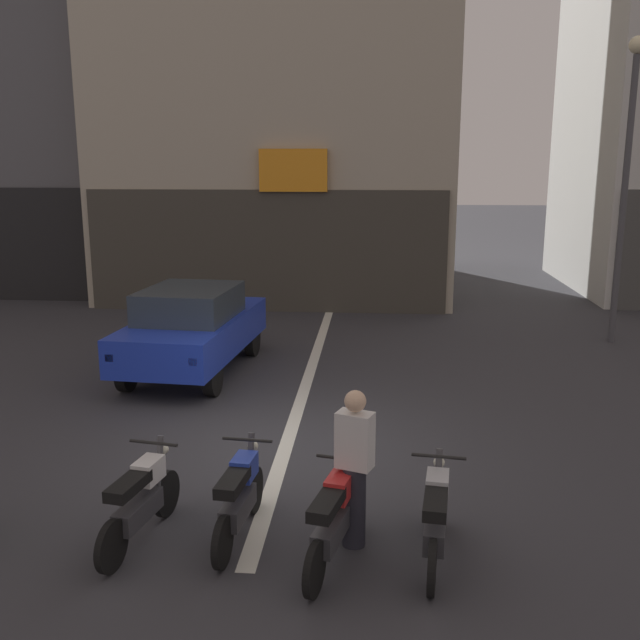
# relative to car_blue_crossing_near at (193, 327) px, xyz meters

# --- Properties ---
(ground_plane) EXTENTS (120.00, 120.00, 0.00)m
(ground_plane) POSITION_rel_car_blue_crossing_near_xyz_m (2.17, -3.54, -0.89)
(ground_plane) COLOR #333338
(lane_centre_line) EXTENTS (0.20, 18.00, 0.01)m
(lane_centre_line) POSITION_rel_car_blue_crossing_near_xyz_m (2.17, 2.46, -0.88)
(lane_centre_line) COLOR silver
(lane_centre_line) RESTS_ON ground
(building_corner_left) EXTENTS (10.52, 7.22, 16.83)m
(building_corner_left) POSITION_rel_car_blue_crossing_near_xyz_m (-7.77, 10.30, 7.51)
(building_corner_left) COLOR #56565B
(building_corner_left) RESTS_ON ground
(building_mid_block) EXTENTS (9.84, 9.30, 15.43)m
(building_mid_block) POSITION_rel_car_blue_crossing_near_xyz_m (0.49, 10.30, 6.82)
(building_mid_block) COLOR #B2A893
(building_mid_block) RESTS_ON ground
(car_blue_crossing_near) EXTENTS (2.11, 4.24, 1.64)m
(car_blue_crossing_near) POSITION_rel_car_blue_crossing_near_xyz_m (0.00, 0.00, 0.00)
(car_blue_crossing_near) COLOR black
(car_blue_crossing_near) RESTS_ON ground
(street_lamp) EXTENTS (0.36, 0.36, 6.39)m
(street_lamp) POSITION_rel_car_blue_crossing_near_xyz_m (8.61, 3.05, 3.04)
(street_lamp) COLOR #47474C
(street_lamp) RESTS_ON ground
(motorcycle_white_row_leftmost) EXTENTS (0.55, 1.66, 0.98)m
(motorcycle_white_row_leftmost) POSITION_rel_car_blue_crossing_near_xyz_m (1.00, -6.02, -0.43)
(motorcycle_white_row_leftmost) COLOR black
(motorcycle_white_row_leftmost) RESTS_ON ground
(motorcycle_blue_row_left_mid) EXTENTS (0.55, 1.67, 0.98)m
(motorcycle_blue_row_left_mid) POSITION_rel_car_blue_crossing_near_xyz_m (2.00, -5.86, -0.43)
(motorcycle_blue_row_left_mid) COLOR black
(motorcycle_blue_row_left_mid) RESTS_ON ground
(motorcycle_red_row_centre) EXTENTS (0.57, 1.64, 0.98)m
(motorcycle_red_row_centre) POSITION_rel_car_blue_crossing_near_xyz_m (3.01, -6.26, -0.43)
(motorcycle_red_row_centre) COLOR black
(motorcycle_red_row_centre) RESTS_ON ground
(motorcycle_silver_row_right_mid) EXTENTS (0.55, 1.67, 0.98)m
(motorcycle_silver_row_right_mid) POSITION_rel_car_blue_crossing_near_xyz_m (4.01, -6.14, -0.43)
(motorcycle_silver_row_right_mid) COLOR black
(motorcycle_silver_row_right_mid) RESTS_ON ground
(person_by_motorcycles) EXTENTS (0.41, 0.33, 1.67)m
(person_by_motorcycles) POSITION_rel_car_blue_crossing_near_xyz_m (3.20, -5.92, -0.03)
(person_by_motorcycles) COLOR #23232D
(person_by_motorcycles) RESTS_ON ground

